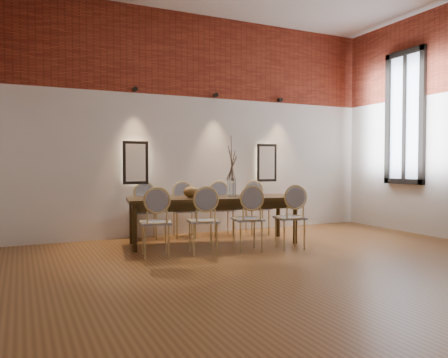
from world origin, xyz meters
name	(u,v)px	position (x,y,z in m)	size (l,w,h in m)	color
floor	(322,277)	(0.00, 0.00, -0.01)	(7.00, 7.00, 0.02)	brown
wall_back	(203,125)	(0.00, 3.55, 2.00)	(7.00, 0.10, 4.00)	silver
brick_band_back	(204,56)	(0.00, 3.48, 3.25)	(7.00, 0.02, 1.50)	maroon
niche_left	(135,163)	(-1.30, 3.45, 1.30)	(0.36, 0.06, 0.66)	#FFEAC6
niche_right	(266,163)	(1.30, 3.45, 1.30)	(0.36, 0.06, 0.66)	#FFEAC6
spot_fixture_left	(135,89)	(-1.30, 3.42, 2.55)	(0.08, 0.08, 0.10)	black
spot_fixture_mid	(216,95)	(0.20, 3.42, 2.55)	(0.08, 0.08, 0.10)	black
spot_fixture_right	(280,100)	(1.60, 3.42, 2.55)	(0.08, 0.08, 0.10)	black
window_glass	(405,117)	(3.46, 2.00, 2.15)	(0.02, 0.78, 2.38)	silver
window_frame	(405,117)	(3.44, 2.00, 2.15)	(0.08, 0.90, 2.50)	black
window_mullion	(405,117)	(3.44, 2.00, 2.15)	(0.06, 0.06, 2.40)	black
dining_table	(213,220)	(-0.30, 2.39, 0.38)	(2.69, 0.86, 0.75)	#37260F
chair_near_a	(155,222)	(-1.41, 1.86, 0.47)	(0.44, 0.44, 0.94)	tan
chair_near_b	(203,221)	(-0.74, 1.75, 0.47)	(0.44, 0.44, 0.94)	tan
chair_near_c	(248,219)	(-0.08, 1.64, 0.47)	(0.44, 0.44, 0.94)	tan
chair_near_d	(290,218)	(0.58, 1.53, 0.47)	(0.44, 0.44, 0.94)	tan
chair_far_a	(146,212)	(-1.17, 3.26, 0.47)	(0.44, 0.44, 0.94)	tan
chair_far_b	(185,210)	(-0.51, 3.15, 0.47)	(0.44, 0.44, 0.94)	tan
chair_far_c	(222,209)	(0.15, 3.04, 0.47)	(0.44, 0.44, 0.94)	tan
chair_far_d	(257,208)	(0.82, 2.93, 0.47)	(0.44, 0.44, 0.94)	tan
vase	(232,187)	(0.00, 2.34, 0.90)	(0.14, 0.14, 0.30)	silver
dried_branches	(232,159)	(0.00, 2.34, 1.35)	(0.50, 0.50, 0.70)	#483828
bowl	(191,192)	(-0.67, 2.41, 0.84)	(0.24, 0.24, 0.18)	brown
book	(201,196)	(-0.46, 2.51, 0.77)	(0.26, 0.18, 0.03)	#901B6B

